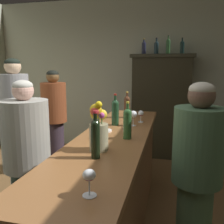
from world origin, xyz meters
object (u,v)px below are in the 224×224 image
patron_tall (54,117)px  wine_bottle_merlot (95,137)px  patron_redhead (17,126)px  flower_arrangement (98,128)px  patron_in_navy (28,162)px  display_bottle_midright (182,47)px  bartender (196,174)px  bar_counter (113,187)px  wine_glass_rear (89,177)px  display_bottle_left (144,47)px  display_bottle_center (168,46)px  wine_bottle_riesling (127,122)px  wine_bottle_malbec (127,106)px  wine_bottle_rose (115,111)px  wine_glass_mid (133,115)px  cheese_plate (103,131)px  display_cabinet (161,105)px  display_bottle_midleft (156,47)px  wine_glass_front (141,114)px

patron_tall → wine_bottle_merlot: bearing=-22.6°
patron_redhead → wine_bottle_merlot: bearing=0.9°
flower_arrangement → patron_in_navy: size_ratio=0.25×
flower_arrangement → display_bottle_midright: size_ratio=1.39×
bartender → flower_arrangement: bearing=12.7°
bar_counter → display_bottle_midright: display_bottle_midright is taller
wine_glass_rear → display_bottle_left: (-0.14, 3.45, 0.86)m
patron_tall → patron_in_navy: size_ratio=1.04×
display_bottle_center → wine_glass_rear: bearing=-94.6°
wine_bottle_merlot → patron_in_navy: patron_in_navy is taller
wine_bottle_riesling → wine_bottle_malbec: 0.92m
wine_bottle_rose → display_bottle_left: display_bottle_left is taller
wine_bottle_riesling → wine_glass_mid: size_ratio=2.03×
wine_bottle_rose → cheese_plate: bearing=-101.1°
wine_bottle_riesling → display_cabinet: bearing=85.7°
wine_bottle_merlot → bar_counter: bearing=91.3°
flower_arrangement → bartender: size_ratio=0.25×
cheese_plate → patron_redhead: (-1.11, 0.21, -0.06)m
bar_counter → display_bottle_midleft: display_bottle_midleft is taller
patron_tall → flower_arrangement: bearing=-20.8°
wine_bottle_malbec → patron_redhead: (-1.22, -0.50, -0.20)m
flower_arrangement → display_bottle_midleft: bearing=85.3°
display_bottle_left → display_bottle_center: size_ratio=0.86×
wine_bottle_malbec → patron_in_navy: bearing=-118.9°
wine_bottle_rose → wine_glass_rear: size_ratio=2.48×
patron_redhead → wine_glass_front: bearing=48.3°
bar_counter → wine_bottle_merlot: (0.01, -0.57, 0.65)m
wine_glass_rear → bartender: size_ratio=0.09×
wine_bottle_riesling → patron_redhead: 1.46m
display_cabinet → display_bottle_center: size_ratio=5.82×
wine_glass_front → patron_in_navy: size_ratio=0.09×
wine_bottle_malbec → display_bottle_midright: bearing=66.3°
bar_counter → wine_bottle_rose: (-0.07, 0.42, 0.65)m
wine_glass_front → patron_tall: 1.61m
wine_glass_mid → display_bottle_midright: display_bottle_midright is taller
patron_in_navy → cheese_plate: bearing=33.7°
cheese_plate → display_bottle_left: size_ratio=0.61×
flower_arrangement → display_bottle_midleft: display_bottle_midleft is taller
display_cabinet → flower_arrangement: (-0.34, -2.79, 0.22)m
wine_glass_rear → patron_in_navy: size_ratio=0.09×
wine_glass_rear → display_bottle_midleft: size_ratio=0.49×
bar_counter → wine_bottle_riesling: (0.14, -0.05, 0.65)m
cheese_plate → display_bottle_midright: (0.78, 2.24, 0.95)m
patron_tall → display_bottle_midright: bearing=62.9°
wine_bottle_rose → wine_glass_mid: (0.19, 0.02, -0.03)m
patron_redhead → cheese_plate: bearing=26.5°
wine_bottle_malbec → patron_tall: (-1.23, 0.47, -0.30)m
patron_tall → cheese_plate: bearing=-12.8°
bar_counter → wine_glass_mid: size_ratio=16.49×
bartender → wine_bottle_riesling: bearing=-18.5°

